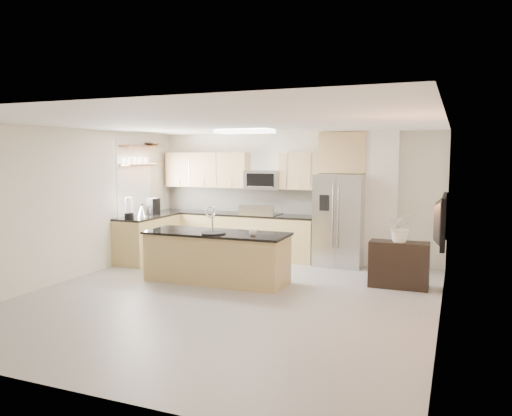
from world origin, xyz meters
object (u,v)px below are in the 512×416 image
at_px(kettle, 142,211).
at_px(coffee_maker, 153,207).
at_px(range, 261,236).
at_px(microwave, 264,180).
at_px(cup, 253,233).
at_px(bowl, 152,144).
at_px(platter, 213,233).
at_px(television, 435,220).
at_px(credenza, 399,265).
at_px(refrigerator, 340,220).
at_px(flower_vase, 402,219).
at_px(island, 217,257).
at_px(blender, 129,210).

relative_size(kettle, coffee_maker, 0.83).
relative_size(range, microwave, 1.50).
height_order(cup, bowl, bowl).
relative_size(range, platter, 2.76).
bearing_deg(microwave, television, -42.75).
height_order(range, credenza, range).
xyz_separation_m(range, coffee_maker, (-2.09, -0.81, 0.61)).
bearing_deg(kettle, television, -18.02).
height_order(cup, kettle, kettle).
distance_m(refrigerator, flower_vase, 1.87).
bearing_deg(range, island, -89.73).
bearing_deg(microwave, platter, -89.04).
relative_size(island, platter, 5.95).
distance_m(kettle, bowl, 1.55).
relative_size(island, bowl, 6.54).
bearing_deg(coffee_maker, bowl, 124.46).
bearing_deg(cup, refrigerator, 66.67).
bearing_deg(television, range, 48.36).
relative_size(island, television, 2.29).
height_order(island, blender, blender).
bearing_deg(range, blender, -141.21).
bearing_deg(blender, bowl, 99.18).
distance_m(microwave, flower_vase, 3.35).
bearing_deg(blender, microwave, 40.81).
relative_size(bowl, television, 0.35).
bearing_deg(platter, range, 91.02).
bearing_deg(island, microwave, 89.56).
relative_size(range, credenza, 1.22).
bearing_deg(coffee_maker, platter, -34.49).
bearing_deg(island, platter, -81.34).
xyz_separation_m(microwave, island, (0.01, -2.22, -1.20)).
bearing_deg(island, flower_vase, 12.88).
height_order(island, coffee_maker, island).
bearing_deg(credenza, blender, -177.04).
relative_size(microwave, kettle, 2.76).
relative_size(microwave, coffee_maker, 2.28).
bearing_deg(kettle, blender, -98.18).
xyz_separation_m(cup, coffee_maker, (-2.82, 1.40, 0.18)).
bearing_deg(refrigerator, bowl, -172.15).
distance_m(range, refrigerator, 1.71).
bearing_deg(range, platter, -88.98).
xyz_separation_m(cup, blender, (-2.80, 0.55, 0.20)).
relative_size(microwave, flower_vase, 1.02).
bearing_deg(kettle, microwave, 35.49).
bearing_deg(cup, range, 108.11).
relative_size(cup, kettle, 0.46).
bearing_deg(refrigerator, television, -58.96).
relative_size(island, flower_vase, 3.29).
distance_m(cup, platter, 0.69).
bearing_deg(island, cup, -10.48).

